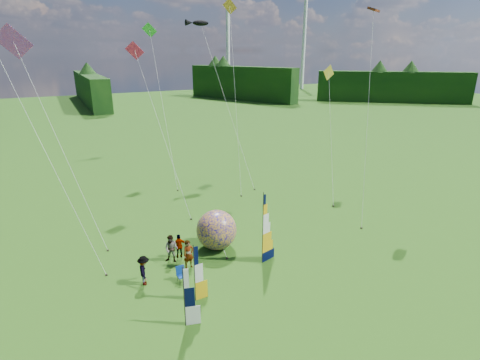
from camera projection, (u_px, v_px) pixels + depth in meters
name	position (u px, v px, depth m)	size (l,w,h in m)	color
ground	(289.00, 291.00, 20.80)	(220.00, 220.00, 0.00)	#43801C
treeline_ring	(292.00, 227.00, 19.49)	(210.00, 210.00, 8.00)	black
turbine_left	(304.00, 43.00, 125.96)	(8.00, 1.20, 30.00)	silver
turbine_right	(228.00, 43.00, 121.04)	(8.00, 1.20, 30.00)	silver
feather_banner_main	(263.00, 230.00, 22.86)	(1.25, 0.10, 4.61)	black
side_banner_left	(195.00, 274.00, 19.52)	(0.91, 0.10, 3.24)	gold
side_banner_far	(184.00, 298.00, 17.71)	(0.95, 0.10, 3.18)	white
bol_inflatable	(217.00, 230.00, 24.98)	(2.70, 2.70, 2.70)	#07007A
spectator_a	(189.00, 254.00, 22.82)	(0.67, 0.44, 1.84)	#66594C
spectator_b	(171.00, 249.00, 23.48)	(0.88, 0.44, 1.82)	#66594C
spectator_c	(144.00, 270.00, 21.20)	(1.15, 0.42, 1.78)	#66594C
spectator_d	(179.00, 246.00, 23.99)	(0.95, 0.39, 1.63)	#66594C
camp_chair	(182.00, 275.00, 21.52)	(0.55, 0.55, 0.95)	navy
kite_whale	(226.00, 96.00, 37.60)	(3.29, 13.31, 16.73)	black
kite_rainbow_delta	(58.00, 132.00, 24.73)	(7.39, 10.91, 15.19)	#F0333C
kite_parafoil	(369.00, 106.00, 28.78)	(7.77, 8.84, 17.30)	red
small_kite_red	(161.00, 124.00, 30.76)	(3.99, 11.41, 14.00)	#F62754
small_kite_orange	(235.00, 92.00, 35.11)	(4.93, 9.76, 17.93)	orange
small_kite_yellow	(331.00, 129.00, 33.92)	(6.60, 9.27, 11.93)	yellow
small_kite_pink	(41.00, 135.00, 20.87)	(7.20, 8.10, 16.46)	#D14288
small_kite_green	(162.00, 100.00, 37.55)	(3.53, 12.52, 16.03)	green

